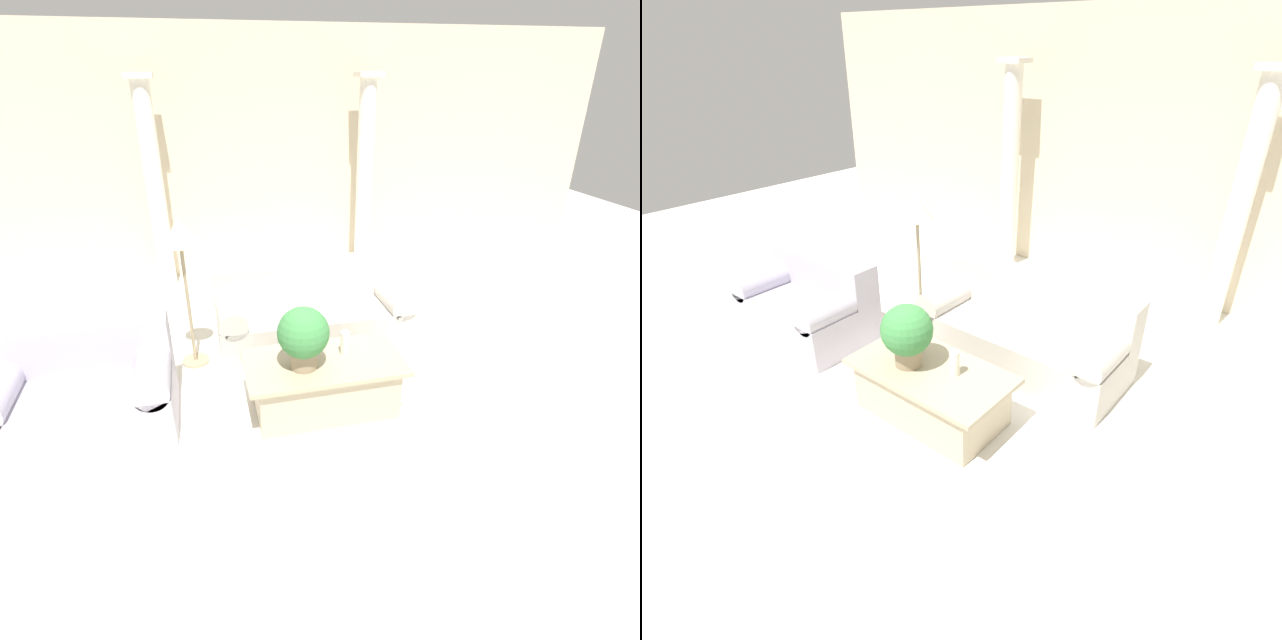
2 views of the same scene
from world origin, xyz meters
TOP-DOWN VIEW (x-y plane):
  - ground_plane at (0.00, 0.00)m, footprint 16.00×16.00m
  - wall_back at (0.00, 3.21)m, footprint 10.00×0.06m
  - sofa_long at (0.11, 0.83)m, footprint 2.00×0.87m
  - loveseat at (-2.02, -0.11)m, footprint 1.41×0.87m
  - coffee_table at (-0.06, -0.35)m, footprint 1.35×0.73m
  - potted_plant at (-0.25, -0.41)m, footprint 0.43×0.43m
  - pillar_candle at (0.14, -0.29)m, footprint 0.08×0.08m
  - floor_lamp at (-1.14, 0.69)m, footprint 0.32×0.32m
  - column_left at (-1.44, 2.80)m, footprint 0.32×0.32m
  - column_right at (1.33, 2.80)m, footprint 0.32×0.32m

SIDE VIEW (x-z plane):
  - ground_plane at x=0.00m, z-range 0.00..0.00m
  - coffee_table at x=-0.06m, z-range 0.01..0.48m
  - sofa_long at x=0.11m, z-range -0.08..0.77m
  - loveseat at x=-2.02m, z-range -0.07..0.78m
  - pillar_candle at x=0.14m, z-range 0.48..0.69m
  - potted_plant at x=-0.25m, z-range 0.51..1.05m
  - floor_lamp at x=-1.14m, z-range 0.48..1.98m
  - column_left at x=-1.44m, z-range 0.03..2.67m
  - column_right at x=1.33m, z-range 0.03..2.67m
  - wall_back at x=0.00m, z-range 0.00..3.20m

